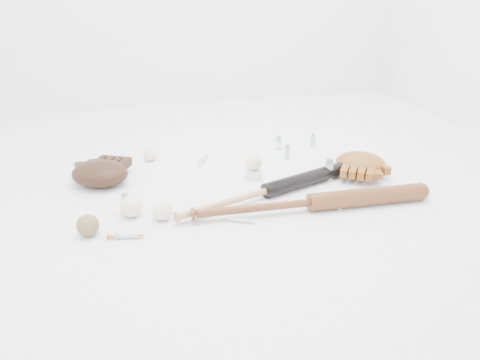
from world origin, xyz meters
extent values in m
plane|color=white|center=(0.00, 0.00, 0.00)|extent=(3.00, 3.00, 0.00)
cube|color=gold|center=(-0.64, 0.45, 0.00)|extent=(0.11, 0.12, 0.01)
cube|color=white|center=(0.10, 0.13, 0.02)|extent=(0.08, 0.08, 0.04)
sphere|color=white|center=(0.10, 0.13, 0.07)|extent=(0.07, 0.07, 0.07)
sphere|color=white|center=(-0.44, -0.11, 0.04)|extent=(0.08, 0.08, 0.08)
sphere|color=white|center=(-0.33, 0.45, 0.03)|extent=(0.06, 0.06, 0.06)
sphere|color=white|center=(-0.33, -0.17, 0.04)|extent=(0.07, 0.07, 0.07)
sphere|color=brown|center=(-0.59, -0.22, 0.04)|extent=(0.08, 0.08, 0.08)
cylinder|color=#AAB2BA|center=(0.32, 0.45, 0.04)|extent=(0.03, 0.03, 0.07)
cylinder|color=#AAB2BA|center=(0.51, 0.45, 0.03)|extent=(0.03, 0.03, 0.07)
cylinder|color=#AAB2BA|center=(0.32, 0.32, 0.03)|extent=(0.03, 0.03, 0.07)
cylinder|color=#AAB2BA|center=(0.41, 0.03, 0.05)|extent=(0.04, 0.04, 0.10)
cylinder|color=#AAB2BA|center=(-0.46, -0.07, 0.04)|extent=(0.03, 0.03, 0.08)
camera|label=1|loc=(-0.42, -1.71, 0.83)|focal=35.00mm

